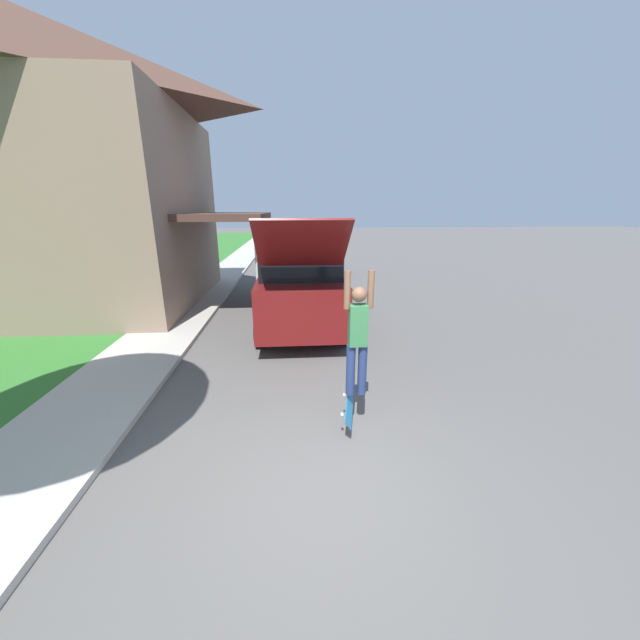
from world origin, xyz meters
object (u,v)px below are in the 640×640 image
(suv_parked, at_px, (300,282))
(car_down_street, at_px, (318,258))
(skateboard, at_px, (349,408))
(skateboarder, at_px, (358,334))

(suv_parked, xyz_separation_m, car_down_street, (1.13, 9.09, -0.55))
(suv_parked, xyz_separation_m, skateboard, (0.58, -5.07, -0.88))
(suv_parked, relative_size, car_down_street, 1.40)
(suv_parked, height_order, skateboard, suv_parked)
(car_down_street, distance_m, skateboarder, 14.07)
(car_down_street, bearing_deg, suv_parked, -97.05)
(suv_parked, xyz_separation_m, skateboarder, (0.70, -4.95, 0.23))
(skateboard, bearing_deg, suv_parked, 96.56)
(car_down_street, distance_m, skateboard, 14.18)
(skateboarder, bearing_deg, car_down_street, 88.27)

